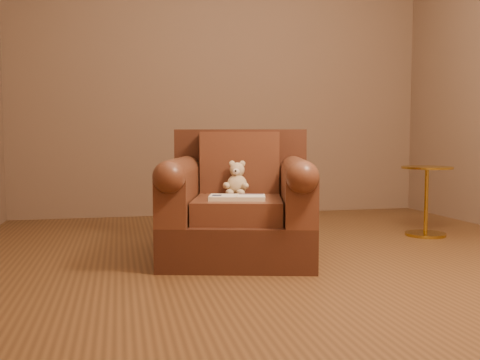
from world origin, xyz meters
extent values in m
plane|color=brown|center=(0.00, 0.00, 0.00)|extent=(4.00, 4.00, 0.00)
cube|color=brown|center=(0.00, 2.00, 1.35)|extent=(4.00, 0.02, 2.70)
cube|color=#422216|center=(-0.30, 0.03, 0.12)|extent=(1.07, 1.03, 0.25)
cube|color=#422216|center=(-0.20, 0.40, 0.52)|extent=(0.88, 0.31, 0.55)
cube|color=brown|center=(-0.31, -0.01, 0.31)|extent=(0.65, 0.73, 0.13)
cube|color=brown|center=(-0.23, 0.29, 0.58)|extent=(0.53, 0.27, 0.40)
cube|color=brown|center=(-0.65, 0.08, 0.39)|extent=(0.36, 0.77, 0.28)
cube|color=brown|center=(0.03, -0.10, 0.39)|extent=(0.36, 0.77, 0.28)
cylinder|color=brown|center=(-0.65, 0.08, 0.53)|extent=(0.36, 0.77, 0.18)
cylinder|color=brown|center=(0.03, -0.10, 0.53)|extent=(0.36, 0.77, 0.18)
ellipsoid|color=#CDB890|center=(-0.28, 0.16, 0.44)|extent=(0.13, 0.12, 0.14)
sphere|color=#CDB890|center=(-0.28, 0.16, 0.54)|extent=(0.09, 0.09, 0.09)
ellipsoid|color=#CDB890|center=(-0.31, 0.18, 0.58)|extent=(0.04, 0.02, 0.04)
ellipsoid|color=#CDB890|center=(-0.24, 0.16, 0.58)|extent=(0.04, 0.02, 0.04)
ellipsoid|color=beige|center=(-0.29, 0.12, 0.53)|extent=(0.04, 0.03, 0.04)
sphere|color=black|center=(-0.30, 0.11, 0.53)|extent=(0.01, 0.01, 0.01)
ellipsoid|color=#CDB890|center=(-0.35, 0.13, 0.44)|extent=(0.04, 0.08, 0.04)
ellipsoid|color=#CDB890|center=(-0.24, 0.09, 0.44)|extent=(0.04, 0.08, 0.04)
ellipsoid|color=#CDB890|center=(-0.34, 0.10, 0.40)|extent=(0.05, 0.08, 0.04)
ellipsoid|color=#CDB890|center=(-0.28, 0.07, 0.40)|extent=(0.05, 0.08, 0.04)
cube|color=beige|center=(-0.34, -0.11, 0.39)|extent=(0.36, 0.27, 0.02)
cube|color=white|center=(-0.42, -0.09, 0.40)|extent=(0.20, 0.23, 0.00)
cube|color=white|center=(-0.26, -0.13, 0.40)|extent=(0.20, 0.23, 0.00)
cube|color=beige|center=(-0.34, -0.11, 0.40)|extent=(0.05, 0.19, 0.00)
cube|color=#0F1638|center=(-0.45, -0.08, 0.41)|extent=(0.07, 0.08, 0.00)
cube|color=slate|center=(-0.24, -0.07, 0.41)|extent=(0.15, 0.08, 0.00)
cylinder|color=gold|center=(1.26, 0.48, 0.01)|extent=(0.30, 0.30, 0.02)
cylinder|color=gold|center=(1.26, 0.48, 0.26)|extent=(0.03, 0.03, 0.49)
cylinder|color=gold|center=(1.26, 0.48, 0.52)|extent=(0.38, 0.38, 0.02)
cylinder|color=gold|center=(1.26, 0.48, 0.51)|extent=(0.03, 0.03, 0.02)
camera|label=1|loc=(-1.00, -3.12, 0.73)|focal=40.00mm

